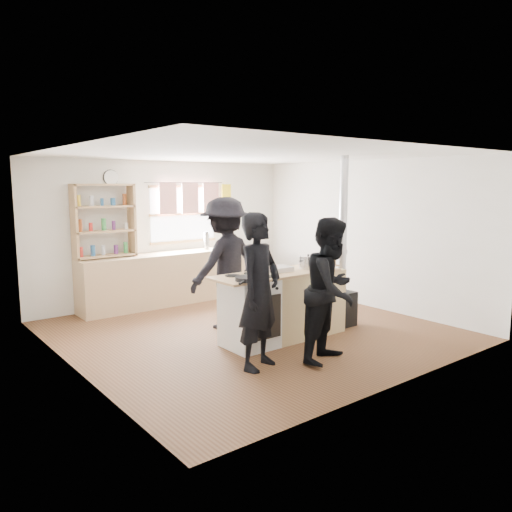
# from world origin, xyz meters

# --- Properties ---
(ground) EXTENTS (5.00, 5.00, 0.01)m
(ground) POSITION_xyz_m (0.00, 0.00, -0.01)
(ground) COLOR brown
(ground) RESTS_ON ground
(back_counter) EXTENTS (3.40, 0.55, 0.90)m
(back_counter) POSITION_xyz_m (0.00, 2.22, 0.45)
(back_counter) COLOR tan
(back_counter) RESTS_ON ground
(shelving_unit) EXTENTS (1.00, 0.28, 1.20)m
(shelving_unit) POSITION_xyz_m (-1.20, 2.34, 1.51)
(shelving_unit) COLOR tan
(shelving_unit) RESTS_ON back_counter
(thermos) EXTENTS (0.10, 0.10, 0.31)m
(thermos) POSITION_xyz_m (0.67, 2.22, 1.05)
(thermos) COLOR silver
(thermos) RESTS_ON back_counter
(cooking_island) EXTENTS (1.97, 0.64, 0.93)m
(cooking_island) POSITION_xyz_m (0.14, -0.55, 0.47)
(cooking_island) COLOR white
(cooking_island) RESTS_ON ground
(skillet_greens) EXTENTS (0.45, 0.45, 0.05)m
(skillet_greens) POSITION_xyz_m (-0.63, -0.77, 0.96)
(skillet_greens) COLOR black
(skillet_greens) RESTS_ON cooking_island
(roast_tray) EXTENTS (0.35, 0.30, 0.07)m
(roast_tray) POSITION_xyz_m (0.08, -0.50, 0.97)
(roast_tray) COLOR silver
(roast_tray) RESTS_ON cooking_island
(stockpot_stove) EXTENTS (0.22, 0.22, 0.18)m
(stockpot_stove) POSITION_xyz_m (-0.24, -0.46, 1.01)
(stockpot_stove) COLOR #B6B6B9
(stockpot_stove) RESTS_ON cooking_island
(stockpot_counter) EXTENTS (0.27, 0.27, 0.20)m
(stockpot_counter) POSITION_xyz_m (0.57, -0.57, 1.02)
(stockpot_counter) COLOR silver
(stockpot_counter) RESTS_ON cooking_island
(bread_board) EXTENTS (0.31, 0.24, 0.12)m
(bread_board) POSITION_xyz_m (0.93, -0.59, 0.98)
(bread_board) COLOR tan
(bread_board) RESTS_ON cooking_island
(flue_heater) EXTENTS (0.35, 0.35, 2.50)m
(flue_heater) POSITION_xyz_m (1.24, -0.59, 0.65)
(flue_heater) COLOR black
(flue_heater) RESTS_ON ground
(person_near_left) EXTENTS (0.76, 0.63, 1.79)m
(person_near_left) POSITION_xyz_m (-0.80, -1.20, 0.89)
(person_near_left) COLOR black
(person_near_left) RESTS_ON ground
(person_near_right) EXTENTS (0.99, 0.88, 1.71)m
(person_near_right) POSITION_xyz_m (0.02, -1.54, 0.86)
(person_near_right) COLOR black
(person_near_right) RESTS_ON ground
(person_far) EXTENTS (1.35, 0.93, 1.91)m
(person_far) POSITION_xyz_m (-0.17, 0.39, 0.96)
(person_far) COLOR black
(person_far) RESTS_ON ground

